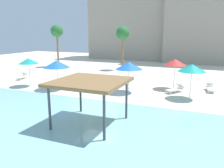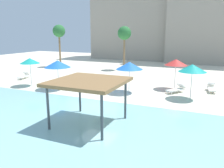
# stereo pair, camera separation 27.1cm
# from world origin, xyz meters

# --- Properties ---
(ground_plane) EXTENTS (80.00, 80.00, 0.00)m
(ground_plane) POSITION_xyz_m (0.00, 0.00, 0.00)
(ground_plane) COLOR beige
(lagoon_water) EXTENTS (44.00, 13.50, 0.04)m
(lagoon_water) POSITION_xyz_m (0.00, -5.25, 0.02)
(lagoon_water) COLOR #8CC6CC
(lagoon_water) RESTS_ON ground
(shade_pavilion) EXTENTS (3.90, 3.90, 2.61)m
(shade_pavilion) POSITION_xyz_m (1.10, -2.97, 2.43)
(shade_pavilion) COLOR #42474C
(shade_pavilion) RESTS_ON ground
(beach_umbrella_blue_0) EXTENTS (2.41, 2.41, 2.72)m
(beach_umbrella_blue_0) POSITION_xyz_m (-5.77, 3.33, 2.38)
(beach_umbrella_blue_0) COLOR silver
(beach_umbrella_blue_0) RESTS_ON ground
(beach_umbrella_teal_1) EXTENTS (1.91, 1.91, 2.78)m
(beach_umbrella_teal_1) POSITION_xyz_m (-9.08, 3.33, 2.51)
(beach_umbrella_teal_1) COLOR silver
(beach_umbrella_teal_1) RESTS_ON ground
(beach_umbrella_teal_3) EXTENTS (2.17, 2.17, 2.79)m
(beach_umbrella_teal_3) POSITION_xyz_m (5.93, 4.94, 2.48)
(beach_umbrella_teal_3) COLOR silver
(beach_umbrella_teal_3) RESTS_ON ground
(beach_umbrella_red_4) EXTENTS (2.07, 2.07, 2.83)m
(beach_umbrella_red_4) POSITION_xyz_m (4.24, 7.74, 2.54)
(beach_umbrella_red_4) COLOR silver
(beach_umbrella_red_4) RESTS_ON ground
(beach_umbrella_blue_5) EXTENTS (2.35, 2.35, 2.72)m
(beach_umbrella_blue_5) POSITION_xyz_m (0.73, 4.85, 2.39)
(beach_umbrella_blue_5) COLOR silver
(beach_umbrella_blue_5) RESTS_ON ground
(lounge_chair_0) EXTENTS (1.56, 1.91, 0.74)m
(lounge_chair_0) POSITION_xyz_m (4.64, 6.44, 0.33)
(lounge_chair_0) COLOR white
(lounge_chair_0) RESTS_ON ground
(lounge_chair_1) EXTENTS (1.10, 1.99, 0.74)m
(lounge_chair_1) POSITION_xyz_m (-12.60, 5.92, 0.33)
(lounge_chair_1) COLOR white
(lounge_chair_1) RESTS_ON ground
(lounge_chair_3) EXTENTS (0.80, 1.95, 0.74)m
(lounge_chair_3) POSITION_xyz_m (7.44, 8.15, 0.33)
(lounge_chair_3) COLOR white
(lounge_chair_3) RESTS_ON ground
(palm_tree_0) EXTENTS (1.90, 1.90, 6.44)m
(palm_tree_0) POSITION_xyz_m (-14.66, 15.75, 5.33)
(palm_tree_0) COLOR brown
(palm_tree_0) RESTS_ON ground
(palm_tree_2) EXTENTS (1.90, 1.90, 6.13)m
(palm_tree_2) POSITION_xyz_m (-4.30, 16.75, 5.03)
(palm_tree_2) COLOR brown
(palm_tree_2) RESTS_ON ground
(hotel_block_0) EXTENTS (17.21, 8.12, 16.09)m
(hotel_block_0) POSITION_xyz_m (-7.41, 32.15, 8.04)
(hotel_block_0) COLOR #9E9384
(hotel_block_0) RESTS_ON ground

